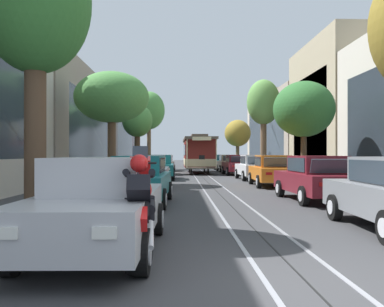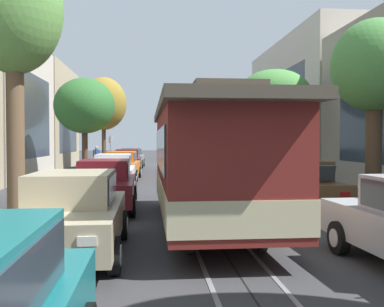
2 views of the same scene
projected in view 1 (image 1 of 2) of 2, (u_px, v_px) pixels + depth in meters
The scene contains 26 objects.
ground_plane at pixel (204, 179), 25.76m from camera, with size 160.00×160.00×0.00m, color #38383A.
trolley_track_rails at pixel (201, 176), 29.04m from camera, with size 1.14×60.85×0.01m.
building_facade_left at pixel (44, 115), 25.42m from camera, with size 5.32×52.55×9.66m.
building_facade_right at pixel (343, 118), 29.57m from camera, with size 5.77×52.55×10.10m.
parked_car_silver_near_left at pixel (100, 204), 6.57m from camera, with size 2.07×4.39×1.58m.
parked_car_teal_second_left at pixel (139, 180), 12.68m from camera, with size 2.12×4.41×1.58m.
parked_car_silver_mid_left at pixel (149, 171), 18.79m from camera, with size 2.02×4.37×1.58m.
parked_car_teal_fourth_left at pixel (159, 167), 25.20m from camera, with size 2.06×4.39×1.58m.
parked_car_brown_fifth_left at pixel (161, 165), 31.11m from camera, with size 2.12×4.41×1.58m.
parked_car_silver_sixth_left at pixel (165, 163), 37.81m from camera, with size 2.12×4.41×1.58m.
parked_car_maroon_second_right at pixel (316, 178), 13.54m from camera, with size 2.06×4.39×1.58m.
parked_car_orange_mid_right at pixel (272, 171), 19.76m from camera, with size 2.12×4.41×1.58m.
parked_car_white_fourth_right at pixel (254, 167), 24.73m from camera, with size 2.03×4.37×1.58m.
parked_car_maroon_fifth_right at pixel (237, 165), 30.75m from camera, with size 2.07×4.39×1.58m.
parked_car_beige_sixth_right at pixel (228, 163), 36.28m from camera, with size 2.04×4.38×1.58m.
parked_car_teal_far_right at pixel (222, 162), 41.96m from camera, with size 2.02×4.37×1.58m.
street_tree_kerb_left_near at pixel (35, 7), 8.58m from camera, with size 2.44×2.39×6.66m.
street_tree_kerb_left_second at pixel (112, 98), 20.75m from camera, with size 4.00×3.44×6.06m.
street_tree_kerb_left_mid at pixel (137, 122), 31.97m from camera, with size 2.49×2.72×5.77m.
street_tree_kerb_left_fourth at pixel (149, 111), 41.63m from camera, with size 3.39×2.98×8.37m.
street_tree_kerb_right_second at pixel (304, 110), 20.66m from camera, with size 3.20×3.42×5.52m.
street_tree_kerb_right_mid at pixel (263, 104), 31.90m from camera, with size 2.73×2.36×7.78m.
street_tree_kerb_right_fourth at pixel (238, 134), 42.59m from camera, with size 2.86×3.06×5.40m.
cable_car_trolley at pixel (198, 154), 34.19m from camera, with size 2.65×9.15×3.28m.
motorcycle_with_rider at pixel (140, 203), 5.66m from camera, with size 0.55×1.88×1.77m.
fire_hydrant at pixel (79, 196), 11.34m from camera, with size 0.40×0.22×0.84m.
Camera 1 is at (-1.62, -4.59, 1.64)m, focal length 36.27 mm.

